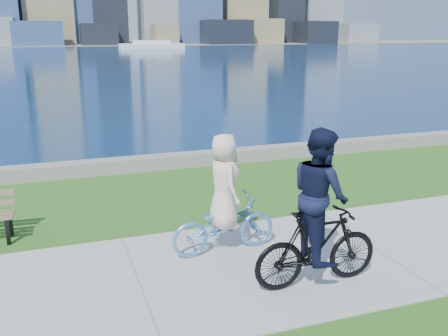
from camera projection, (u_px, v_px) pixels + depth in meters
The scene contains 8 objects.
ground at pixel (140, 285), 7.29m from camera, with size 320.00×320.00×0.00m, color #275817.
concrete_path at pixel (139, 284), 7.28m from camera, with size 80.00×3.50×0.02m, color #9FA09A.
seawall at pixel (97, 167), 12.88m from camera, with size 90.00×0.50×0.35m, color slate.
bay_water at pixel (52, 56), 72.73m from camera, with size 320.00×131.00×0.01m, color #0C264D.
far_shore at pixel (48, 45), 125.44m from camera, with size 320.00×30.00×0.12m, color gray.
ferry_far at pixel (152, 45), 97.54m from camera, with size 12.45×3.56×1.69m.
cyclist_woman at pixel (224, 209), 8.16m from camera, with size 0.73×1.84×2.00m.
cyclist_man at pixel (318, 222), 7.02m from camera, with size 0.72×1.92×2.32m.
Camera 1 is at (-1.01, -6.60, 3.60)m, focal length 40.00 mm.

